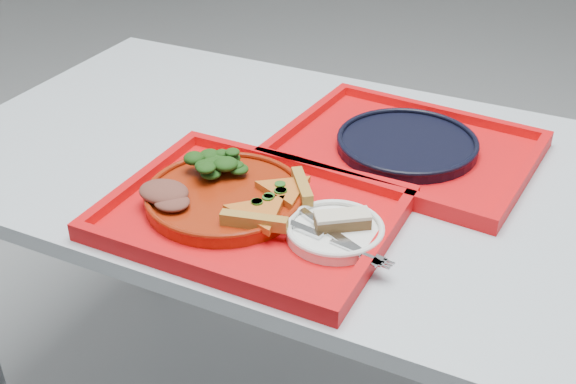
{
  "coord_description": "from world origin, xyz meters",
  "views": [
    {
      "loc": [
        0.36,
        -1.05,
        1.41
      ],
      "look_at": [
        -0.07,
        -0.15,
        0.78
      ],
      "focal_mm": 45.0,
      "sensor_mm": 36.0,
      "label": 1
    }
  ],
  "objects_px": {
    "dinner_plate": "(225,198)",
    "navy_plate": "(407,145)",
    "tray_main": "(252,217)",
    "tray_far": "(406,152)",
    "dessert_bar": "(342,220)"
  },
  "relations": [
    {
      "from": "dinner_plate",
      "to": "tray_far",
      "type": "bearing_deg",
      "value": 55.58
    },
    {
      "from": "tray_far",
      "to": "dessert_bar",
      "type": "xyz_separation_m",
      "value": [
        -0.0,
        -0.31,
        0.03
      ]
    },
    {
      "from": "tray_main",
      "to": "dinner_plate",
      "type": "height_order",
      "value": "dinner_plate"
    },
    {
      "from": "tray_main",
      "to": "navy_plate",
      "type": "distance_m",
      "value": 0.35
    },
    {
      "from": "tray_far",
      "to": "dinner_plate",
      "type": "bearing_deg",
      "value": -119.55
    },
    {
      "from": "tray_main",
      "to": "dinner_plate",
      "type": "distance_m",
      "value": 0.06
    },
    {
      "from": "navy_plate",
      "to": "dessert_bar",
      "type": "height_order",
      "value": "dessert_bar"
    },
    {
      "from": "dinner_plate",
      "to": "navy_plate",
      "type": "distance_m",
      "value": 0.37
    },
    {
      "from": "tray_main",
      "to": "navy_plate",
      "type": "relative_size",
      "value": 1.73
    },
    {
      "from": "tray_main",
      "to": "navy_plate",
      "type": "height_order",
      "value": "navy_plate"
    },
    {
      "from": "tray_main",
      "to": "tray_far",
      "type": "distance_m",
      "value": 0.35
    },
    {
      "from": "tray_far",
      "to": "dessert_bar",
      "type": "height_order",
      "value": "dessert_bar"
    },
    {
      "from": "navy_plate",
      "to": "dessert_bar",
      "type": "xyz_separation_m",
      "value": [
        -0.0,
        -0.31,
        0.02
      ]
    },
    {
      "from": "tray_far",
      "to": "navy_plate",
      "type": "height_order",
      "value": "navy_plate"
    },
    {
      "from": "tray_far",
      "to": "navy_plate",
      "type": "distance_m",
      "value": 0.01
    }
  ]
}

